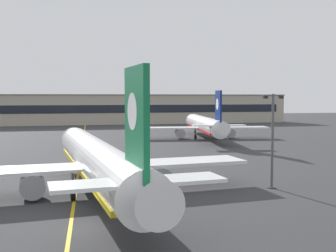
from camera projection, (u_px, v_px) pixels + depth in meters
The scene contains 6 objects.
ground_plane at pixel (91, 228), 31.05m from camera, with size 400.00×400.00×0.00m, color #353538.
taxiway_centreline at pixel (80, 165), 60.16m from camera, with size 0.30×180.00×0.01m, color yellow.
airliner_foreground at pixel (97, 161), 41.79m from camera, with size 32.31×41.52×11.65m.
airliner_background at pixel (205, 125), 98.25m from camera, with size 30.65×39.26×11.03m.
apron_lamp_post at pixel (272, 139), 44.40m from camera, with size 2.24×0.90×10.02m.
terminal_building at pixel (74, 109), 149.89m from camera, with size 158.96×12.40×10.73m.
Camera 1 is at (-1.50, -30.96, 9.68)m, focal length 44.90 mm.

